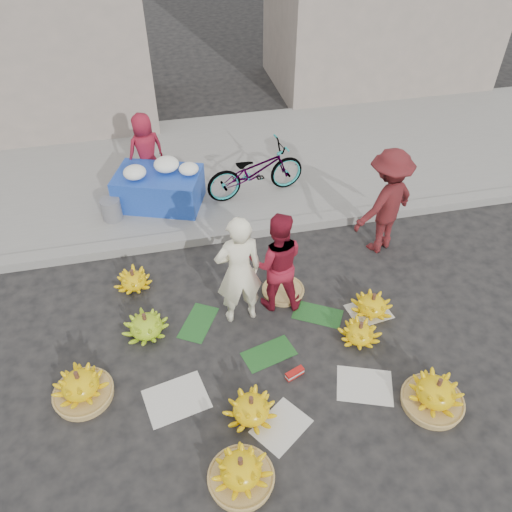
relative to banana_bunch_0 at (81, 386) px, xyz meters
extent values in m
plane|color=black|center=(2.34, 0.33, -0.20)|extent=(80.00, 80.00, 0.00)
cube|color=gray|center=(2.34, 2.53, -0.12)|extent=(40.00, 0.25, 0.15)
cube|color=gray|center=(2.34, 4.63, -0.14)|extent=(40.00, 4.00, 0.12)
cylinder|color=#A17E43|center=(0.00, 0.00, -0.15)|extent=(0.67, 0.67, 0.09)
cylinder|color=#45271B|center=(0.00, 0.00, 0.20)|extent=(0.05, 0.05, 0.12)
cylinder|color=#45271B|center=(1.84, -0.67, 0.10)|extent=(0.05, 0.05, 0.12)
cylinder|color=#A17E43|center=(1.59, -1.36, -0.15)|extent=(0.66, 0.66, 0.09)
cylinder|color=#45271B|center=(1.59, -1.36, 0.20)|extent=(0.05, 0.05, 0.12)
cylinder|color=#A17E43|center=(3.90, -0.96, -0.15)|extent=(0.69, 0.69, 0.09)
cylinder|color=#45271B|center=(3.90, -0.96, 0.21)|extent=(0.05, 0.05, 0.12)
cylinder|color=#45271B|center=(3.42, 0.11, 0.06)|extent=(0.05, 0.05, 0.12)
cylinder|color=#45271B|center=(3.76, 0.52, 0.09)|extent=(0.05, 0.05, 0.12)
cylinder|color=#45271B|center=(0.77, 0.80, 0.11)|extent=(0.05, 0.05, 0.12)
cylinder|color=#45271B|center=(0.64, 1.71, 0.06)|extent=(0.05, 0.05, 0.12)
cylinder|color=#A17E43|center=(2.69, 1.13, -0.16)|extent=(0.76, 0.76, 0.07)
cube|color=#B21613|center=(2.46, -0.26, -0.14)|extent=(0.25, 0.16, 0.10)
imported|color=white|center=(2.01, 0.83, 0.63)|extent=(0.63, 0.44, 1.65)
imported|color=maroon|center=(2.54, 0.98, 0.55)|extent=(0.82, 0.69, 1.49)
imported|color=maroon|center=(4.39, 1.81, 0.64)|extent=(1.25, 1.02, 1.68)
cube|color=#193CA7|center=(1.17, 3.55, 0.21)|extent=(1.59, 1.28, 0.57)
ellipsoid|color=white|center=(0.83, 3.49, 0.60)|extent=(0.37, 0.37, 0.20)
ellipsoid|color=white|center=(1.34, 3.61, 0.61)|extent=(0.41, 0.41, 0.23)
ellipsoid|color=white|center=(1.69, 3.43, 0.58)|extent=(0.32, 0.32, 0.18)
cylinder|color=slate|center=(0.37, 3.27, 0.10)|extent=(0.32, 0.32, 0.36)
imported|color=maroon|center=(1.04, 4.18, 0.59)|extent=(0.76, 0.63, 1.33)
imported|color=gray|center=(2.80, 3.48, 0.38)|extent=(0.88, 1.81, 0.91)
camera|label=1|loc=(1.24, -3.63, 4.87)|focal=35.00mm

